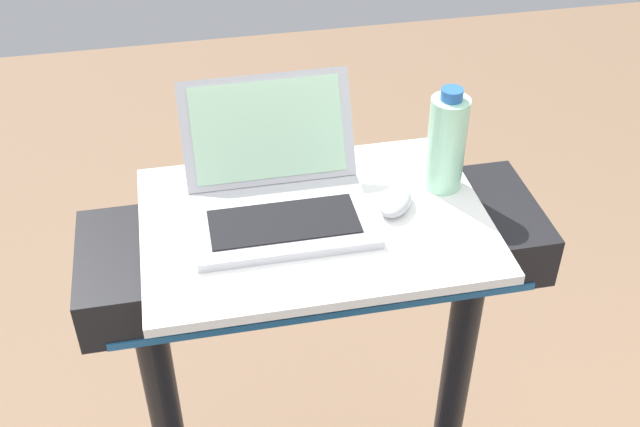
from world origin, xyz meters
name	(u,v)px	position (x,y,z in m)	size (l,w,h in m)	color
desk_board	(315,223)	(0.00, 0.70, 1.16)	(0.66, 0.46, 0.02)	white
laptop	(278,190)	(-0.06, 0.75, 1.21)	(0.34, 0.32, 0.21)	#B7B7BC
computer_mouse	(395,201)	(0.16, 0.70, 1.19)	(0.06, 0.10, 0.03)	#B2B2B7
water_bottle	(446,142)	(0.27, 0.76, 1.27)	(0.08, 0.08, 0.22)	#9EDBB2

